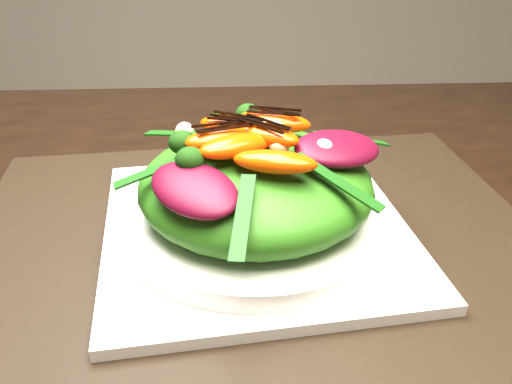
{
  "coord_description": "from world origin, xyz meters",
  "views": [
    {
      "loc": [
        0.26,
        -0.38,
        1.03
      ],
      "look_at": [
        0.28,
        0.02,
        0.8
      ],
      "focal_mm": 38.0,
      "sensor_mm": 36.0,
      "label": 1
    }
  ],
  "objects_px": {
    "salad_bowl": "(256,215)",
    "plate_base": "(256,228)",
    "placemat": "(256,235)",
    "lettuce_mound": "(256,185)",
    "orange_segment": "(233,135)"
  },
  "relations": [
    {
      "from": "salad_bowl",
      "to": "plate_base",
      "type": "bearing_deg",
      "value": 90.0
    },
    {
      "from": "placemat",
      "to": "plate_base",
      "type": "relative_size",
      "value": 1.92
    },
    {
      "from": "lettuce_mound",
      "to": "orange_segment",
      "type": "relative_size",
      "value": 3.1
    },
    {
      "from": "placemat",
      "to": "lettuce_mound",
      "type": "distance_m",
      "value": 0.05
    },
    {
      "from": "salad_bowl",
      "to": "orange_segment",
      "type": "height_order",
      "value": "orange_segment"
    },
    {
      "from": "lettuce_mound",
      "to": "plate_base",
      "type": "bearing_deg",
      "value": 0.0
    },
    {
      "from": "placemat",
      "to": "orange_segment",
      "type": "xyz_separation_m",
      "value": [
        -0.02,
        0.01,
        0.09
      ]
    },
    {
      "from": "salad_bowl",
      "to": "lettuce_mound",
      "type": "xyz_separation_m",
      "value": [
        0.0,
        0.0,
        0.03
      ]
    },
    {
      "from": "plate_base",
      "to": "salad_bowl",
      "type": "relative_size",
      "value": 1.11
    },
    {
      "from": "salad_bowl",
      "to": "lettuce_mound",
      "type": "height_order",
      "value": "lettuce_mound"
    },
    {
      "from": "salad_bowl",
      "to": "lettuce_mound",
      "type": "bearing_deg",
      "value": 90.0
    },
    {
      "from": "orange_segment",
      "to": "lettuce_mound",
      "type": "bearing_deg",
      "value": -29.99
    },
    {
      "from": "placemat",
      "to": "plate_base",
      "type": "bearing_deg",
      "value": 90.0
    },
    {
      "from": "placemat",
      "to": "orange_segment",
      "type": "bearing_deg",
      "value": 150.01
    },
    {
      "from": "salad_bowl",
      "to": "lettuce_mound",
      "type": "distance_m",
      "value": 0.03
    }
  ]
}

